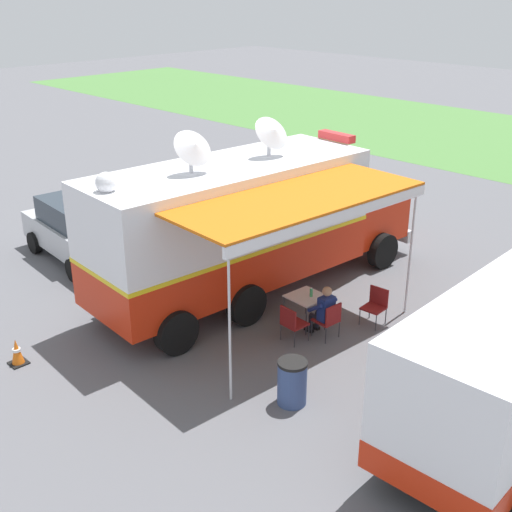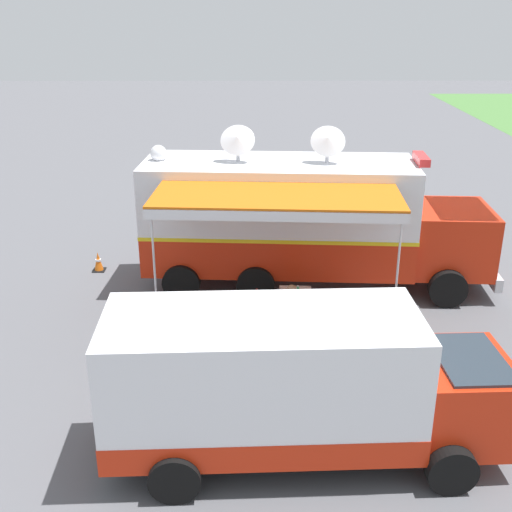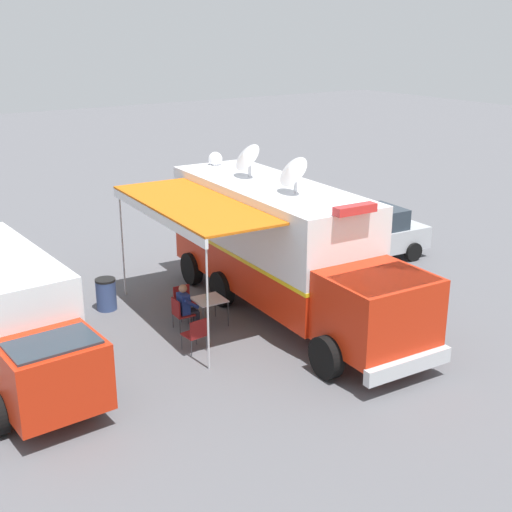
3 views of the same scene
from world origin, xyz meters
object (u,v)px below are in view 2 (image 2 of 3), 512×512
object	(u,v)px
car_behind_truck	(237,201)
trash_bin	(186,340)
folding_table	(295,294)
seated_responder	(291,306)
command_truck	(306,218)
folding_chair_spare_by_truck	(350,321)
folding_chair_at_table	(291,315)
folding_chair_beside_table	(261,306)
traffic_cone	(98,262)
support_truck	(293,386)
water_bottle	(298,290)

from	to	relation	value
car_behind_truck	trash_bin	bearing A→B (deg)	-5.81
folding_table	seated_responder	bearing A→B (deg)	-12.09
command_truck	folding_chair_spare_by_truck	size ratio (longest dim) A/B	11.06
folding_chair_at_table	trash_bin	distance (m)	2.62
command_truck	folding_chair_beside_table	size ratio (longest dim) A/B	11.06
folding_table	car_behind_truck	bearing A→B (deg)	-167.45
command_truck	traffic_cone	world-z (taller)	command_truck
folding_table	folding_chair_at_table	world-z (taller)	folding_chair_at_table
support_truck	car_behind_truck	distance (m)	12.42
support_truck	seated_responder	bearing A→B (deg)	176.84
folding_chair_beside_table	traffic_cone	distance (m)	5.88
trash_bin	car_behind_truck	size ratio (longest dim) A/B	0.21
folding_chair_at_table	support_truck	xyz separation A→B (m)	(4.32, -0.24, 0.87)
folding_chair_beside_table	car_behind_truck	distance (m)	7.59
folding_chair_beside_table	water_bottle	bearing A→B (deg)	104.29
folding_chair_spare_by_truck	traffic_cone	size ratio (longest dim) A/B	1.50
water_bottle	folding_chair_beside_table	size ratio (longest dim) A/B	0.26
water_bottle	traffic_cone	distance (m)	6.54
folding_chair_spare_by_truck	trash_bin	size ratio (longest dim) A/B	0.96
water_bottle	folding_chair_at_table	bearing A→B (deg)	-15.59
folding_table	water_bottle	world-z (taller)	water_bottle
folding_chair_spare_by_truck	water_bottle	bearing A→B (deg)	-131.37
traffic_cone	support_truck	xyz separation A→B (m)	(8.24, 5.24, 1.11)
traffic_cone	support_truck	world-z (taller)	support_truck
command_truck	folding_chair_beside_table	world-z (taller)	command_truck
water_bottle	seated_responder	xyz separation A→B (m)	(0.53, -0.19, -0.18)
folding_chair_beside_table	support_truck	size ratio (longest dim) A/B	0.13
trash_bin	traffic_cone	world-z (taller)	trash_bin
folding_table	water_bottle	distance (m)	0.19
folding_table	folding_chair_beside_table	size ratio (longest dim) A/B	0.97
seated_responder	trash_bin	xyz separation A→B (m)	(1.25, -2.40, -0.20)
command_truck	support_truck	size ratio (longest dim) A/B	1.40
car_behind_truck	water_bottle	bearing A→B (deg)	12.83
traffic_cone	car_behind_truck	distance (m)	5.77
water_bottle	support_truck	world-z (taller)	support_truck
water_bottle	folding_chair_spare_by_truck	world-z (taller)	water_bottle
trash_bin	support_truck	world-z (taller)	support_truck
traffic_cone	support_truck	bearing A→B (deg)	32.43
folding_chair_spare_by_truck	support_truck	world-z (taller)	support_truck
water_bottle	trash_bin	xyz separation A→B (m)	(1.78, -2.59, -0.38)
folding_chair_at_table	folding_chair_beside_table	distance (m)	0.86
support_truck	car_behind_truck	bearing A→B (deg)	-174.32
folding_chair_at_table	car_behind_truck	distance (m)	8.17
folding_table	seated_responder	xyz separation A→B (m)	(0.61, -0.13, -0.02)
traffic_cone	folding_chair_spare_by_truck	bearing A→B (deg)	58.27
folding_table	folding_chair_at_table	bearing A→B (deg)	-10.11
command_truck	trash_bin	xyz separation A→B (m)	(3.99, -2.93, -1.49)
command_truck	folding_table	xyz separation A→B (m)	(2.13, -0.39, -1.27)
folding_chair_spare_by_truck	traffic_cone	world-z (taller)	folding_chair_spare_by_truck
folding_chair_spare_by_truck	folding_chair_beside_table	bearing A→B (deg)	-110.82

